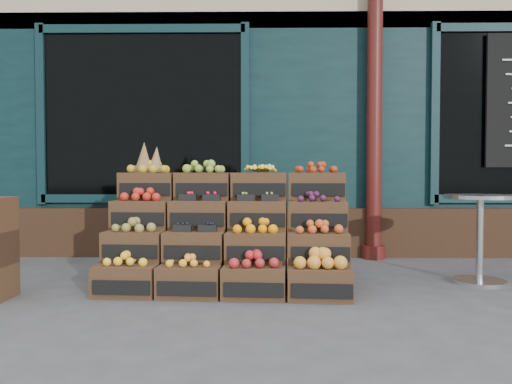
{
  "coord_description": "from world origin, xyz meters",
  "views": [
    {
      "loc": [
        -0.14,
        -3.95,
        1.01
      ],
      "look_at": [
        -0.2,
        0.7,
        0.85
      ],
      "focal_mm": 35.0,
      "sensor_mm": 36.0,
      "label": 1
    }
  ],
  "objects": [
    {
      "name": "ground",
      "position": [
        0.0,
        0.0,
        0.0
      ],
      "size": [
        60.0,
        60.0,
        0.0
      ],
      "primitive_type": "plane",
      "color": "#464649",
      "rests_on": "ground"
    },
    {
      "name": "shop_facade",
      "position": [
        0.0,
        5.11,
        2.4
      ],
      "size": [
        12.0,
        6.24,
        4.8
      ],
      "color": "black",
      "rests_on": "ground"
    },
    {
      "name": "crate_display",
      "position": [
        -0.45,
        0.58,
        0.41
      ],
      "size": [
        2.18,
        1.16,
        1.33
      ],
      "rotation": [
        0.0,
        0.0,
        -0.06
      ],
      "color": "#422B1A",
      "rests_on": "ground"
    },
    {
      "name": "bistro_table",
      "position": [
        1.88,
        0.69,
        0.51
      ],
      "size": [
        0.66,
        0.66,
        0.82
      ],
      "rotation": [
        0.0,
        0.0,
        -0.16
      ],
      "color": "#B2B4B9",
      "rests_on": "ground"
    },
    {
      "name": "shopkeeper",
      "position": [
        -1.62,
        2.74,
        1.05
      ],
      "size": [
        0.89,
        0.72,
        2.09
      ],
      "primitive_type": "imported",
      "rotation": [
        0.0,
        0.0,
        2.81
      ],
      "color": "#144623",
      "rests_on": "ground"
    }
  ]
}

